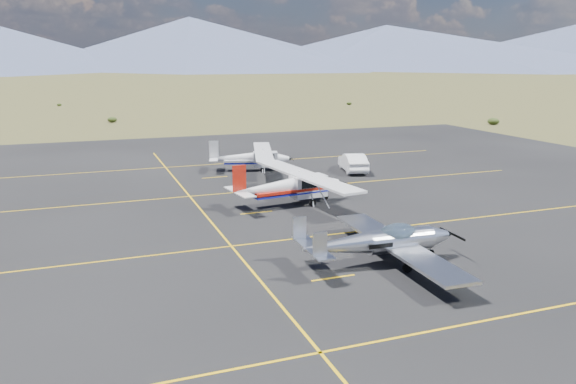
{
  "coord_description": "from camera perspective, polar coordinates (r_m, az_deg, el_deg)",
  "views": [
    {
      "loc": [
        -12.52,
        -23.68,
        9.05
      ],
      "look_at": [
        -1.67,
        5.62,
        1.6
      ],
      "focal_mm": 35.0,
      "sensor_mm": 36.0,
      "label": 1
    }
  ],
  "objects": [
    {
      "name": "aircraft_cessna",
      "position": [
        35.34,
        0.22,
        0.68
      ],
      "size": [
        6.83,
        11.3,
        2.85
      ],
      "rotation": [
        0.0,
        0.0,
        0.13
      ],
      "color": "silver",
      "rests_on": "apron"
    },
    {
      "name": "aircraft_plain",
      "position": [
        46.39,
        -3.76,
        3.53
      ],
      "size": [
        6.59,
        9.85,
        2.51
      ],
      "rotation": [
        0.0,
        0.0,
        -0.27
      ],
      "color": "silver",
      "rests_on": "apron"
    },
    {
      "name": "sedan",
      "position": [
        46.38,
        6.62,
        3.03
      ],
      "size": [
        2.62,
        4.82,
        1.51
      ],
      "primitive_type": "imported",
      "rotation": [
        0.0,
        0.0,
        2.91
      ],
      "color": "white",
      "rests_on": "apron"
    },
    {
      "name": "aircraft_low_wing",
      "position": [
        25.61,
        9.59,
        -5.0
      ],
      "size": [
        7.18,
        10.04,
        2.19
      ],
      "rotation": [
        0.0,
        0.0,
        -0.03
      ],
      "color": "silver",
      "rests_on": "apron"
    },
    {
      "name": "ground",
      "position": [
        28.27,
        7.17,
        -5.36
      ],
      "size": [
        1600.0,
        1600.0,
        0.0
      ],
      "primitive_type": "plane",
      "color": "#383D1C",
      "rests_on": "ground"
    },
    {
      "name": "apron",
      "position": [
        34.35,
        1.81,
        -1.87
      ],
      "size": [
        72.0,
        72.0,
        0.02
      ],
      "primitive_type": "cube",
      "color": "black",
      "rests_on": "ground"
    }
  ]
}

